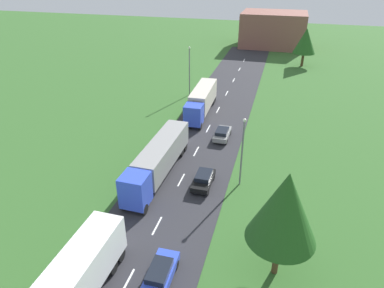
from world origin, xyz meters
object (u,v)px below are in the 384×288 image
(truck_second, at_px, (158,159))
(truck_third, at_px, (202,100))
(car_third, at_px, (203,179))
(car_second, at_px, (160,273))
(car_fourth, at_px, (222,134))
(lamppost_second, at_px, (242,149))
(tree_maple, at_px, (285,208))
(tree_oak, at_px, (305,41))
(lamppost_third, at_px, (189,69))
(distant_building, at_px, (273,29))

(truck_second, xyz_separation_m, truck_third, (0.37, 17.81, 0.05))
(car_third, bearing_deg, car_second, -90.82)
(car_fourth, relative_size, lamppost_second, 0.54)
(truck_second, bearing_deg, car_fourth, 64.08)
(truck_third, relative_size, tree_maple, 1.36)
(truck_second, distance_m, tree_maple, 16.79)
(car_second, height_order, tree_oak, tree_oak)
(truck_second, bearing_deg, lamppost_second, 4.84)
(truck_third, relative_size, car_fourth, 2.98)
(truck_second, height_order, tree_maple, tree_maple)
(lamppost_second, height_order, lamppost_third, lamppost_third)
(car_second, distance_m, distant_building, 80.65)
(lamppost_third, relative_size, tree_oak, 1.03)
(car_second, distance_m, lamppost_third, 39.32)
(truck_third, xyz_separation_m, car_second, (4.54, -30.91, -1.33))
(car_second, bearing_deg, distant_building, 88.03)
(car_third, height_order, tree_maple, tree_maple)
(car_second, xyz_separation_m, car_third, (0.18, 12.54, -0.05))
(truck_second, xyz_separation_m, tree_maple, (12.88, -10.00, 4.01))
(truck_second, bearing_deg, distant_building, 83.49)
(truck_second, xyz_separation_m, car_third, (5.09, -0.56, -1.33))
(car_third, xyz_separation_m, lamppost_third, (-8.64, 25.67, 3.82))
(tree_oak, bearing_deg, lamppost_third, -128.23)
(car_third, xyz_separation_m, lamppost_second, (3.60, 1.30, 3.43))
(truck_third, xyz_separation_m, distant_building, (7.32, 49.62, 2.19))
(car_second, relative_size, distant_building, 0.26)
(car_fourth, height_order, lamppost_third, lamppost_third)
(car_third, bearing_deg, lamppost_third, 108.60)
(lamppost_second, xyz_separation_m, tree_maple, (4.18, -10.74, 1.91))
(truck_second, relative_size, lamppost_third, 1.67)
(lamppost_second, bearing_deg, tree_oak, 82.07)
(lamppost_third, xyz_separation_m, distant_building, (11.24, 42.32, -0.25))
(truck_third, bearing_deg, car_second, -81.64)
(lamppost_third, height_order, distant_building, distant_building)
(tree_maple, bearing_deg, lamppost_third, 115.08)
(car_second, relative_size, lamppost_second, 0.56)
(car_fourth, bearing_deg, car_second, -90.23)
(lamppost_second, bearing_deg, distant_building, 90.87)
(tree_maple, bearing_deg, tree_oak, 87.52)
(truck_second, xyz_separation_m, lamppost_third, (-3.55, 25.11, 2.49))
(truck_third, bearing_deg, car_fourth, -58.27)
(car_fourth, bearing_deg, lamppost_third, 120.03)
(car_third, distance_m, tree_oak, 51.05)
(truck_third, xyz_separation_m, lamppost_third, (-3.92, 7.30, 2.45))
(truck_second, relative_size, lamppost_second, 1.85)
(truck_third, relative_size, lamppost_second, 1.62)
(car_fourth, relative_size, distant_building, 0.25)
(car_third, xyz_separation_m, distant_building, (2.60, 67.99, 3.57))
(truck_third, distance_m, distant_building, 50.20)
(car_third, height_order, distant_building, distant_building)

